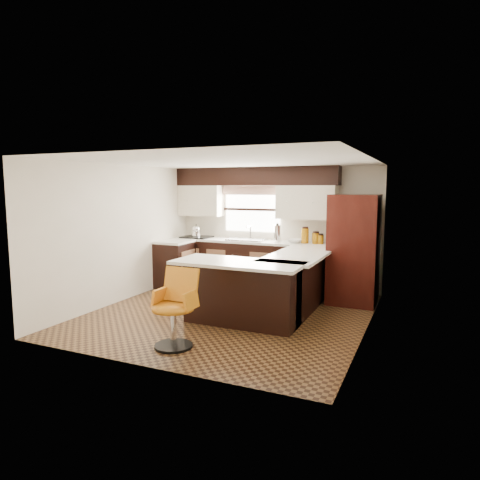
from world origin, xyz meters
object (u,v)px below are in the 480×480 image
at_px(peninsula_long, 296,283).
at_px(refrigerator, 354,249).
at_px(bar_chair, 173,309).
at_px(peninsula_return, 242,294).

relative_size(peninsula_long, refrigerator, 1.03).
relative_size(peninsula_long, bar_chair, 1.97).
xyz_separation_m(peninsula_long, refrigerator, (0.78, 0.86, 0.49)).
xyz_separation_m(peninsula_long, peninsula_return, (-0.53, -0.97, 0.00)).
relative_size(peninsula_return, bar_chair, 1.67).
distance_m(peninsula_return, bar_chair, 1.29).
height_order(peninsula_long, refrigerator, refrigerator).
xyz_separation_m(refrigerator, bar_chair, (-1.71, -3.05, -0.45)).
distance_m(peninsula_long, refrigerator, 1.26).
relative_size(refrigerator, bar_chair, 1.90).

